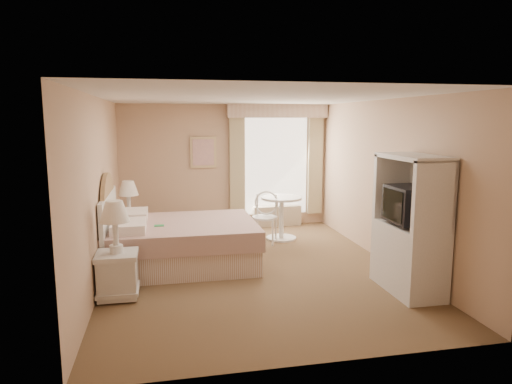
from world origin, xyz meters
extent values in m
cube|color=brown|center=(0.00, 0.00, 0.00)|extent=(4.20, 5.50, 0.01)
cube|color=silver|center=(0.00, 0.00, 2.50)|extent=(4.20, 5.50, 0.01)
cube|color=#CFAA8A|center=(0.00, 2.75, 1.25)|extent=(4.20, 0.01, 2.50)
cube|color=#CFAA8A|center=(0.00, -2.75, 1.25)|extent=(4.20, 0.01, 2.50)
cube|color=#CFAA8A|center=(-2.10, 0.00, 1.25)|extent=(0.01, 5.50, 2.50)
cube|color=#CFAA8A|center=(2.10, 0.00, 1.25)|extent=(0.01, 5.50, 2.50)
cube|color=white|center=(1.05, 2.72, 1.25)|extent=(1.30, 0.02, 2.00)
cube|color=tan|center=(0.22, 2.67, 1.25)|extent=(0.30, 0.08, 2.05)
cube|color=tan|center=(1.88, 2.67, 1.25)|extent=(0.30, 0.08, 2.05)
cube|color=tan|center=(1.05, 2.63, 2.37)|extent=(2.05, 0.20, 0.28)
cube|color=beige|center=(1.05, 2.63, 0.21)|extent=(1.00, 0.22, 0.42)
cube|color=#D2B481|center=(-0.45, 2.72, 1.55)|extent=(0.52, 0.03, 0.62)
cube|color=beige|center=(-0.45, 2.70, 1.55)|extent=(0.42, 0.02, 0.52)
cube|color=tan|center=(-1.00, 0.41, 0.18)|extent=(2.16, 1.64, 0.37)
cube|color=#C39E92|center=(-1.00, 0.41, 0.51)|extent=(2.22, 1.71, 0.29)
cube|color=white|center=(-1.74, 0.02, 0.72)|extent=(0.46, 0.64, 0.14)
cube|color=white|center=(-1.74, 0.80, 0.72)|extent=(0.46, 0.64, 0.14)
cube|color=green|center=(-1.33, 0.25, 0.66)|extent=(0.14, 0.10, 0.01)
cube|color=white|center=(-2.05, 0.41, 0.57)|extent=(0.06, 1.75, 1.13)
cylinder|color=#9F7C55|center=(-2.05, 0.41, 0.67)|extent=(0.05, 1.55, 1.55)
cube|color=silver|center=(-1.84, -0.77, 0.27)|extent=(0.46, 0.46, 0.50)
cube|color=silver|center=(-1.84, -0.77, 0.55)|extent=(0.50, 0.50, 0.06)
cube|color=silver|center=(-1.84, -0.77, 0.10)|extent=(0.50, 0.50, 0.05)
cylinder|color=white|center=(-1.84, -0.77, 0.63)|extent=(0.16, 0.16, 0.10)
cylinder|color=white|center=(-1.84, -0.77, 0.83)|extent=(0.07, 0.07, 0.40)
cone|color=white|center=(-1.84, -0.77, 1.10)|extent=(0.36, 0.36, 0.26)
cube|color=silver|center=(-1.84, 1.54, 0.26)|extent=(0.44, 0.44, 0.47)
cube|color=silver|center=(-1.84, 1.54, 0.52)|extent=(0.47, 0.47, 0.06)
cube|color=silver|center=(-1.84, 1.54, 0.09)|extent=(0.47, 0.47, 0.05)
cylinder|color=white|center=(-1.84, 1.54, 0.60)|extent=(0.15, 0.15, 0.09)
cylinder|color=white|center=(-1.84, 1.54, 0.79)|extent=(0.07, 0.07, 0.38)
cone|color=white|center=(-1.84, 1.54, 1.04)|extent=(0.34, 0.34, 0.25)
cylinder|color=white|center=(0.87, 1.58, 0.02)|extent=(0.56, 0.56, 0.03)
cylinder|color=white|center=(0.87, 1.58, 0.40)|extent=(0.09, 0.09, 0.75)
cylinder|color=silver|center=(0.87, 1.58, 0.77)|extent=(0.75, 0.75, 0.04)
cylinder|color=white|center=(0.28, 1.27, 0.23)|extent=(0.03, 0.03, 0.45)
cylinder|color=white|center=(0.60, 1.14, 0.23)|extent=(0.03, 0.03, 0.45)
cylinder|color=white|center=(0.42, 1.59, 0.23)|extent=(0.03, 0.03, 0.45)
cylinder|color=white|center=(0.73, 1.45, 0.23)|extent=(0.03, 0.03, 0.45)
cylinder|color=silver|center=(0.51, 1.36, 0.46)|extent=(0.58, 0.58, 0.04)
torus|color=white|center=(0.56, 1.49, 0.71)|extent=(0.44, 0.27, 0.43)
cylinder|color=white|center=(0.42, 1.59, 0.66)|extent=(0.03, 0.03, 0.40)
cylinder|color=white|center=(0.73, 1.45, 0.66)|extent=(0.03, 0.03, 0.40)
cube|color=silver|center=(1.81, -1.26, 0.43)|extent=(0.53, 1.06, 0.87)
cube|color=silver|center=(1.81, -1.75, 1.30)|extent=(0.53, 0.08, 0.87)
cube|color=silver|center=(1.81, -0.77, 1.30)|extent=(0.53, 0.08, 0.87)
cube|color=silver|center=(1.81, -1.26, 1.74)|extent=(0.53, 1.06, 0.06)
cube|color=silver|center=(2.05, -1.26, 1.30)|extent=(0.04, 1.06, 0.87)
cube|color=black|center=(1.79, -1.26, 1.14)|extent=(0.46, 0.58, 0.46)
cube|color=black|center=(1.55, -1.26, 1.14)|extent=(0.02, 0.48, 0.39)
camera|label=1|loc=(-1.25, -6.40, 2.19)|focal=32.00mm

